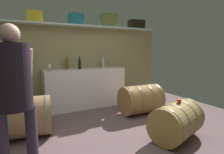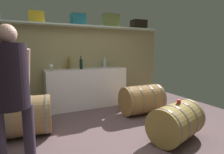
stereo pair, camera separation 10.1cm
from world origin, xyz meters
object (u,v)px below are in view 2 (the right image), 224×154
at_px(toolcase_yellow, 37,17).
at_px(tasting_cup, 179,102).
at_px(wine_barrel_far, 23,116).
at_px(winemaker_pouring, 11,88).
at_px(wine_bottle_clear, 105,62).
at_px(wine_bottle_dark, 81,64).
at_px(work_cabinet, 87,88).
at_px(toolcase_black, 139,24).
at_px(toolcase_olive, 111,21).
at_px(wine_barrel_near, 176,122).
at_px(wine_barrel_flank, 142,100).
at_px(wine_glass, 51,66).
at_px(toolcase_teal, 78,20).
at_px(wine_bottle_amber, 69,63).

distance_m(toolcase_yellow, tasting_cup, 3.33).
distance_m(wine_barrel_far, winemaker_pouring, 1.28).
distance_m(toolcase_yellow, wine_bottle_clear, 1.88).
bearing_deg(wine_bottle_dark, work_cabinet, 19.22).
distance_m(wine_bottle_dark, winemaker_pouring, 2.49).
distance_m(toolcase_black, winemaker_pouring, 4.00).
relative_size(toolcase_olive, winemaker_pouring, 0.26).
height_order(wine_barrel_near, wine_barrel_far, wine_barrel_far).
bearing_deg(wine_barrel_far, wine_barrel_flank, 8.21).
bearing_deg(wine_glass, work_cabinet, 6.44).
distance_m(wine_bottle_dark, wine_barrel_near, 2.47).
distance_m(toolcase_teal, wine_barrel_flank, 2.38).
bearing_deg(wine_bottle_amber, wine_glass, -152.97).
xyz_separation_m(wine_bottle_amber, wine_bottle_clear, (0.93, -0.01, -0.01)).
bearing_deg(wine_glass, toolcase_olive, 9.72).
bearing_deg(work_cabinet, wine_bottle_amber, 161.57).
distance_m(toolcase_olive, wine_glass, 1.92).
height_order(toolcase_olive, wine_glass, toolcase_olive).
bearing_deg(toolcase_yellow, wine_barrel_flank, -27.05).
height_order(wine_bottle_clear, wine_barrel_near, wine_bottle_clear).
relative_size(wine_bottle_dark, tasting_cup, 5.18).
bearing_deg(winemaker_pouring, wine_barrel_near, -24.32).
relative_size(work_cabinet, wine_bottle_clear, 6.61).
xyz_separation_m(work_cabinet, wine_barrel_flank, (0.92, -1.01, -0.16)).
bearing_deg(wine_barrel_near, wine_bottle_clear, 76.42).
height_order(toolcase_teal, wine_bottle_dark, toolcase_teal).
xyz_separation_m(wine_bottle_dark, wine_barrel_near, (0.85, -2.18, -0.78)).
bearing_deg(toolcase_teal, wine_barrel_flank, -49.60).
xyz_separation_m(wine_glass, wine_barrel_far, (-0.60, -0.96, -0.71)).
xyz_separation_m(toolcase_olive, wine_bottle_amber, (-1.13, -0.05, -1.06)).
bearing_deg(toolcase_black, wine_barrel_flank, -116.85).
distance_m(toolcase_yellow, toolcase_teal, 0.90).
distance_m(toolcase_teal, wine_bottle_amber, 1.06).
distance_m(toolcase_yellow, wine_glass, 1.10).
bearing_deg(tasting_cup, wine_barrel_far, 151.39).
height_order(toolcase_teal, wine_barrel_far, toolcase_teal).
bearing_deg(wine_bottle_clear, wine_barrel_near, -85.99).
bearing_deg(winemaker_pouring, work_cabinet, 33.26).
xyz_separation_m(toolcase_black, wine_barrel_far, (-3.01, -1.23, -1.75)).
bearing_deg(toolcase_teal, toolcase_yellow, 178.89).
xyz_separation_m(wine_bottle_dark, wine_bottle_clear, (0.68, 0.17, -0.01)).
distance_m(work_cabinet, wine_barrel_flank, 1.38).
bearing_deg(wine_bottle_clear, winemaker_pouring, -131.96).
xyz_separation_m(toolcase_black, wine_bottle_amber, (-1.98, -0.05, -1.01)).
distance_m(wine_barrel_flank, tasting_cup, 1.27).
height_order(toolcase_olive, toolcase_black, toolcase_olive).
xyz_separation_m(toolcase_olive, wine_barrel_far, (-2.16, -1.23, -1.80)).
bearing_deg(wine_bottle_amber, tasting_cup, -64.43).
height_order(wine_barrel_flank, winemaker_pouring, winemaker_pouring).
distance_m(wine_glass, winemaker_pouring, 2.15).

